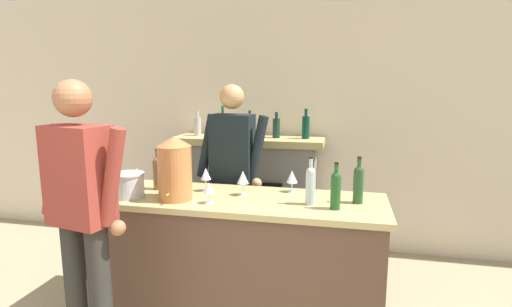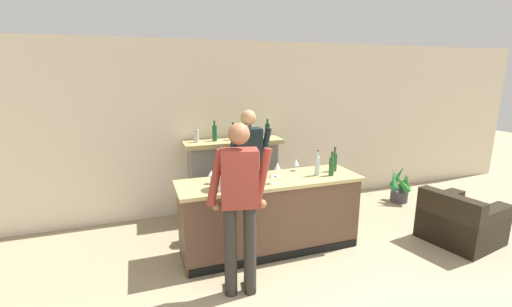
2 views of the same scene
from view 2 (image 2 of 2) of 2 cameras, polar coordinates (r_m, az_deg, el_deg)
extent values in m
cube|color=beige|center=(5.68, -2.97, 4.34)|extent=(12.00, 0.07, 2.75)
cube|color=brown|center=(4.48, 2.35, -10.40)|extent=(2.27, 0.63, 0.92)
cube|color=tan|center=(4.31, 2.41, -4.53)|extent=(2.34, 0.70, 0.04)
cube|color=black|center=(4.40, 3.92, -16.87)|extent=(2.22, 0.01, 0.10)
cube|color=gray|center=(5.57, -3.84, -4.24)|extent=(1.39, 0.44, 1.16)
cube|color=black|center=(5.41, -3.14, -6.45)|extent=(0.76, 0.02, 0.74)
cube|color=tan|center=(5.40, -3.88, 1.93)|extent=(1.55, 0.52, 0.07)
cylinder|color=#B2B0AE|center=(5.26, -9.90, 2.91)|extent=(0.08, 0.08, 0.19)
cylinder|color=#B2B0AE|center=(5.23, -9.96, 4.30)|extent=(0.03, 0.03, 0.06)
cylinder|color=#19522F|center=(5.30, -6.91, 3.35)|extent=(0.07, 0.07, 0.24)
cylinder|color=#19522F|center=(5.28, -6.96, 5.05)|extent=(0.03, 0.03, 0.08)
cylinder|color=#1D3F20|center=(5.38, -3.86, 3.38)|extent=(0.07, 0.07, 0.21)
cylinder|color=#1D3F20|center=(5.35, -3.88, 4.84)|extent=(0.03, 0.03, 0.07)
cylinder|color=#183128|center=(5.46, -1.04, 3.51)|extent=(0.08, 0.08, 0.20)
cylinder|color=#183128|center=(5.44, -1.05, 4.89)|extent=(0.03, 0.03, 0.07)
cylinder|color=#0A3527|center=(5.56, 1.91, 3.83)|extent=(0.08, 0.08, 0.23)
cylinder|color=#0A3527|center=(5.53, 1.92, 5.37)|extent=(0.03, 0.03, 0.08)
cube|color=black|center=(5.56, 30.98, -10.28)|extent=(0.99, 0.98, 0.43)
cube|color=black|center=(5.23, 29.37, -9.77)|extent=(0.34, 0.85, 0.73)
cube|color=black|center=(5.41, 34.02, -10.52)|extent=(0.87, 0.36, 0.57)
cube|color=black|center=(5.67, 28.26, -8.73)|extent=(0.87, 0.36, 0.57)
cylinder|color=#434249|center=(6.70, 22.73, -6.53)|extent=(0.30, 0.30, 0.20)
cylinder|color=#332319|center=(6.67, 22.81, -5.78)|extent=(0.27, 0.27, 0.02)
cone|color=#2B763D|center=(6.67, 23.61, -4.22)|extent=(0.15, 0.28, 0.33)
cone|color=#288335|center=(6.71, 22.54, -3.56)|extent=(0.32, 0.20, 0.42)
cone|color=#268043|center=(6.59, 22.01, -4.08)|extent=(0.25, 0.33, 0.38)
cone|color=#2D8431|center=(6.49, 22.98, -4.35)|extent=(0.35, 0.33, 0.40)
cone|color=#39803A|center=(6.58, 23.79, -4.28)|extent=(0.28, 0.22, 0.36)
cylinder|color=#2C2A26|center=(3.65, -1.01, -15.80)|extent=(0.13, 0.13, 0.98)
cube|color=black|center=(3.95, -1.10, -21.08)|extent=(0.15, 0.26, 0.07)
cylinder|color=#2C2A26|center=(3.63, -4.27, -15.96)|extent=(0.13, 0.13, 0.98)
cube|color=black|center=(3.93, -4.21, -21.24)|extent=(0.15, 0.26, 0.07)
cube|color=maroon|center=(3.33, -2.78, -4.14)|extent=(0.40, 0.29, 0.57)
cylinder|color=maroon|center=(3.37, 1.10, -3.77)|extent=(0.20, 0.08, 0.57)
sphere|color=#955D3E|center=(3.49, 1.03, -8.39)|extent=(0.09, 0.09, 0.09)
cylinder|color=maroon|center=(3.34, -6.76, -4.05)|extent=(0.20, 0.08, 0.57)
sphere|color=#955D3E|center=(3.46, -6.63, -8.70)|extent=(0.09, 0.09, 0.09)
sphere|color=#955D3E|center=(3.22, -2.87, 3.29)|extent=(0.21, 0.21, 0.21)
cylinder|color=#2E4042|center=(4.92, -2.37, -8.02)|extent=(0.13, 0.13, 0.94)
cube|color=black|center=(5.04, -2.13, -12.92)|extent=(0.12, 0.25, 0.07)
cylinder|color=#2E4042|center=(4.97, -0.10, -7.80)|extent=(0.13, 0.13, 0.94)
cube|color=black|center=(5.08, 0.12, -12.66)|extent=(0.12, 0.25, 0.07)
cube|color=black|center=(4.72, -1.27, 0.72)|extent=(0.37, 0.24, 0.58)
cylinder|color=black|center=(4.65, -3.96, 0.63)|extent=(0.20, 0.08, 0.57)
sphere|color=tan|center=(4.71, -3.85, -2.99)|extent=(0.09, 0.09, 0.09)
cylinder|color=black|center=(4.76, 1.47, 0.96)|extent=(0.20, 0.08, 0.57)
sphere|color=tan|center=(4.82, 1.51, -2.58)|extent=(0.09, 0.09, 0.09)
sphere|color=tan|center=(4.65, -1.30, 6.03)|extent=(0.21, 0.21, 0.21)
cylinder|color=#BB703D|center=(4.02, -1.10, -2.67)|extent=(0.24, 0.24, 0.39)
cone|color=#BB703D|center=(3.96, -1.11, 0.51)|extent=(0.24, 0.24, 0.07)
cylinder|color=#B29333|center=(3.93, -0.44, -4.92)|extent=(0.02, 0.04, 0.02)
cylinder|color=silver|center=(3.94, -6.00, -4.75)|extent=(0.23, 0.23, 0.17)
cylinder|color=silver|center=(3.91, -6.03, -3.50)|extent=(0.24, 0.24, 0.01)
cylinder|color=#1D4B1D|center=(4.52, 12.46, -2.25)|extent=(0.07, 0.07, 0.22)
sphere|color=#1D4B1D|center=(4.49, 12.53, -0.91)|extent=(0.06, 0.06, 0.06)
cylinder|color=#1D4B1D|center=(4.48, 12.56, -0.39)|extent=(0.03, 0.03, 0.08)
cylinder|color=black|center=(4.47, 12.59, 0.21)|extent=(0.03, 0.03, 0.01)
cylinder|color=#244824|center=(4.74, 12.93, -1.50)|extent=(0.07, 0.07, 0.23)
sphere|color=#244824|center=(4.71, 13.00, -0.17)|extent=(0.07, 0.07, 0.07)
cylinder|color=#244824|center=(4.70, 13.03, 0.36)|extent=(0.03, 0.03, 0.09)
cylinder|color=black|center=(4.69, 13.06, 0.96)|extent=(0.03, 0.03, 0.01)
cylinder|color=#A4B9B8|center=(4.49, 10.17, -2.17)|extent=(0.06, 0.06, 0.23)
sphere|color=#A4B9B8|center=(4.46, 10.23, -0.73)|extent=(0.06, 0.06, 0.06)
cylinder|color=#A4B9B8|center=(4.45, 10.25, -0.17)|extent=(0.03, 0.03, 0.09)
cylinder|color=black|center=(4.44, 10.28, 0.47)|extent=(0.03, 0.03, 0.01)
cylinder|color=brown|center=(4.19, -5.28, -3.23)|extent=(0.08, 0.08, 0.22)
sphere|color=brown|center=(4.16, -5.31, -1.77)|extent=(0.07, 0.07, 0.07)
cylinder|color=brown|center=(4.14, -5.32, -1.20)|extent=(0.03, 0.03, 0.09)
cylinder|color=black|center=(4.13, -5.34, -0.54)|extent=(0.03, 0.03, 0.01)
cylinder|color=silver|center=(4.35, -0.45, -4.01)|extent=(0.07, 0.07, 0.01)
cylinder|color=silver|center=(4.34, -0.46, -3.43)|extent=(0.01, 0.01, 0.09)
cone|color=silver|center=(4.31, -0.46, -2.32)|extent=(0.08, 0.08, 0.09)
cylinder|color=silver|center=(4.16, -7.41, -4.95)|extent=(0.06, 0.06, 0.01)
cylinder|color=silver|center=(4.15, -7.43, -4.34)|extent=(0.01, 0.01, 0.09)
cone|color=silver|center=(4.12, -7.46, -3.27)|extent=(0.08, 0.08, 0.08)
cylinder|color=silver|center=(4.13, 2.59, -5.00)|extent=(0.06, 0.06, 0.01)
cylinder|color=silver|center=(4.12, 2.60, -4.52)|extent=(0.01, 0.01, 0.07)
cone|color=silver|center=(4.09, 2.61, -3.58)|extent=(0.08, 0.08, 0.08)
cylinder|color=silver|center=(4.69, 6.61, -2.79)|extent=(0.07, 0.07, 0.01)
cylinder|color=silver|center=(4.68, 6.62, -2.36)|extent=(0.01, 0.01, 0.07)
cone|color=silver|center=(4.66, 6.65, -1.40)|extent=(0.09, 0.09, 0.09)
cylinder|color=silver|center=(4.41, 3.56, -3.80)|extent=(0.07, 0.07, 0.01)
cylinder|color=silver|center=(4.40, 3.57, -3.24)|extent=(0.01, 0.01, 0.08)
cone|color=silver|center=(4.37, 3.58, -2.11)|extent=(0.09, 0.09, 0.09)
camera|label=1|loc=(2.66, 44.86, -0.99)|focal=28.00mm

